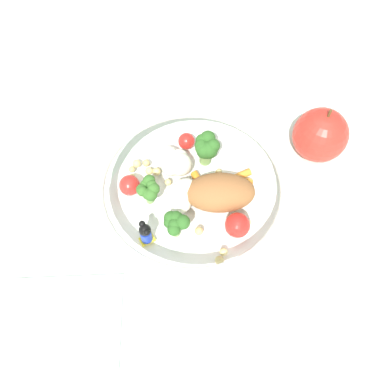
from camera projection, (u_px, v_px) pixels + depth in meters
ground_plane at (182, 200)px, 0.55m from camera, size 2.40×2.40×0.00m
food_container at (192, 189)px, 0.53m from camera, size 0.25×0.25×0.06m
loose_apple at (320, 135)px, 0.56m from camera, size 0.08×0.08×0.09m
folded_napkin at (61, 321)px, 0.47m from camera, size 0.13×0.16×0.01m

